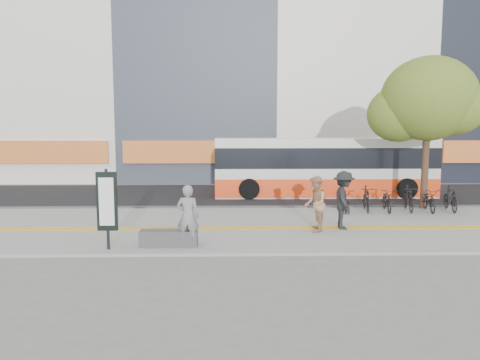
{
  "coord_description": "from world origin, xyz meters",
  "views": [
    {
      "loc": [
        -0.85,
        -13.24,
        3.29
      ],
      "look_at": [
        -0.54,
        2.0,
        1.58
      ],
      "focal_mm": 32.81,
      "sensor_mm": 36.0,
      "label": 1
    }
  ],
  "objects_px": {
    "signboard": "(107,203)",
    "pedestrian_tan": "(315,204)",
    "bench": "(169,238)",
    "street_tree": "(426,101)",
    "bus": "(324,169)",
    "seated_woman": "(188,216)",
    "pedestrian_dark": "(344,200)"
  },
  "relations": [
    {
      "from": "seated_woman",
      "to": "pedestrian_tan",
      "type": "bearing_deg",
      "value": -147.09
    },
    {
      "from": "signboard",
      "to": "pedestrian_tan",
      "type": "height_order",
      "value": "signboard"
    },
    {
      "from": "seated_woman",
      "to": "pedestrian_dark",
      "type": "distance_m",
      "value": 5.36
    },
    {
      "from": "bus",
      "to": "signboard",
      "type": "bearing_deg",
      "value": -128.59
    },
    {
      "from": "seated_woman",
      "to": "pedestrian_dark",
      "type": "height_order",
      "value": "pedestrian_dark"
    },
    {
      "from": "street_tree",
      "to": "seated_woman",
      "type": "bearing_deg",
      "value": -146.38
    },
    {
      "from": "pedestrian_dark",
      "to": "street_tree",
      "type": "bearing_deg",
      "value": -44.77
    },
    {
      "from": "street_tree",
      "to": "pedestrian_dark",
      "type": "relative_size",
      "value": 3.31
    },
    {
      "from": "pedestrian_tan",
      "to": "signboard",
      "type": "bearing_deg",
      "value": -60.07
    },
    {
      "from": "signboard",
      "to": "pedestrian_tan",
      "type": "bearing_deg",
      "value": 18.74
    },
    {
      "from": "signboard",
      "to": "bus",
      "type": "bearing_deg",
      "value": 51.41
    },
    {
      "from": "street_tree",
      "to": "seated_woman",
      "type": "xyz_separation_m",
      "value": [
        -9.22,
        -6.13,
        -3.56
      ]
    },
    {
      "from": "bench",
      "to": "pedestrian_dark",
      "type": "height_order",
      "value": "pedestrian_dark"
    },
    {
      "from": "bench",
      "to": "seated_woman",
      "type": "bearing_deg",
      "value": -11.38
    },
    {
      "from": "signboard",
      "to": "bench",
      "type": "bearing_deg",
      "value": 10.81
    },
    {
      "from": "signboard",
      "to": "street_tree",
      "type": "bearing_deg",
      "value": 29.07
    },
    {
      "from": "signboard",
      "to": "pedestrian_tan",
      "type": "distance_m",
      "value": 6.39
    },
    {
      "from": "bus",
      "to": "bench",
      "type": "bearing_deg",
      "value": -123.36
    },
    {
      "from": "bench",
      "to": "street_tree",
      "type": "relative_size",
      "value": 0.25
    },
    {
      "from": "signboard",
      "to": "seated_woman",
      "type": "distance_m",
      "value": 2.2
    },
    {
      "from": "bench",
      "to": "signboard",
      "type": "relative_size",
      "value": 0.73
    },
    {
      "from": "pedestrian_tan",
      "to": "street_tree",
      "type": "bearing_deg",
      "value": 139.9
    },
    {
      "from": "bench",
      "to": "signboard",
      "type": "distance_m",
      "value": 1.94
    },
    {
      "from": "bus",
      "to": "pedestrian_tan",
      "type": "relative_size",
      "value": 6.07
    },
    {
      "from": "bench",
      "to": "bus",
      "type": "relative_size",
      "value": 0.15
    },
    {
      "from": "bus",
      "to": "pedestrian_dark",
      "type": "bearing_deg",
      "value": -97.05
    },
    {
      "from": "signboard",
      "to": "pedestrian_tan",
      "type": "xyz_separation_m",
      "value": [
        6.04,
        2.05,
        -0.4
      ]
    },
    {
      "from": "seated_woman",
      "to": "pedestrian_tan",
      "type": "distance_m",
      "value": 4.31
    },
    {
      "from": "pedestrian_tan",
      "to": "bus",
      "type": "bearing_deg",
      "value": 177.46
    },
    {
      "from": "signboard",
      "to": "seated_woman",
      "type": "xyz_separation_m",
      "value": [
        2.16,
        0.19,
        -0.42
      ]
    },
    {
      "from": "bus",
      "to": "seated_woman",
      "type": "xyz_separation_m",
      "value": [
        -5.83,
        -9.81,
        -0.46
      ]
    },
    {
      "from": "pedestrian_dark",
      "to": "pedestrian_tan",
      "type": "bearing_deg",
      "value": 112.09
    }
  ]
}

